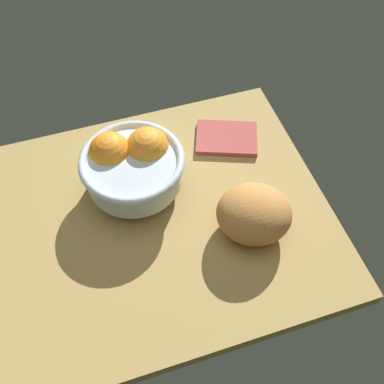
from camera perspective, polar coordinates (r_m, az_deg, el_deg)
ground_plane at (r=92.22cm, az=-6.65°, el=-4.19°), size 74.73×55.88×3.00cm
fruit_bowl at (r=91.23cm, az=-7.33°, el=3.49°), size 20.25×20.25×11.81cm
bread_loaf at (r=86.46cm, az=7.58°, el=-2.66°), size 17.69×16.93×9.52cm
napkin_folded at (r=102.92cm, az=4.25°, el=6.59°), size 15.68×13.52×1.23cm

